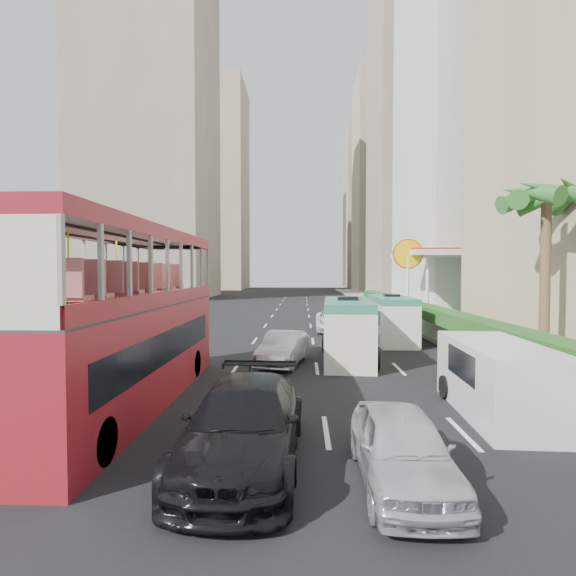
{
  "coord_description": "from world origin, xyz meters",
  "views": [
    {
      "loc": [
        -0.96,
        -12.5,
        3.78
      ],
      "look_at": [
        -1.5,
        4.0,
        3.2
      ],
      "focal_mm": 28.0,
      "sensor_mm": 36.0,
      "label": 1
    }
  ],
  "objects_px": {
    "car_black": "(244,463)",
    "minibus_near": "(348,330)",
    "double_decker_bus": "(125,316)",
    "car_silver_lane_b": "(402,484)",
    "shell_station": "(442,285)",
    "palm_tree": "(545,283)",
    "panel_van_far": "(381,314)",
    "van_asset": "(334,331)",
    "car_silver_lane_a": "(283,365)",
    "minibus_far": "(391,319)",
    "panel_van_near": "(498,379)"
  },
  "relations": [
    {
      "from": "car_black",
      "to": "minibus_near",
      "type": "bearing_deg",
      "value": 75.06
    },
    {
      "from": "double_decker_bus",
      "to": "car_black",
      "type": "distance_m",
      "value": 5.98
    },
    {
      "from": "car_silver_lane_b",
      "to": "shell_station",
      "type": "distance_m",
      "value": 29.2
    },
    {
      "from": "palm_tree",
      "to": "shell_station",
      "type": "relative_size",
      "value": 0.8
    },
    {
      "from": "minibus_near",
      "to": "panel_van_far",
      "type": "bearing_deg",
      "value": 77.23
    },
    {
      "from": "double_decker_bus",
      "to": "panel_van_far",
      "type": "relative_size",
      "value": 2.42
    },
    {
      "from": "van_asset",
      "to": "shell_station",
      "type": "relative_size",
      "value": 0.62
    },
    {
      "from": "car_silver_lane_a",
      "to": "minibus_far",
      "type": "relative_size",
      "value": 0.73
    },
    {
      "from": "car_silver_lane_a",
      "to": "car_black",
      "type": "relative_size",
      "value": 0.75
    },
    {
      "from": "car_black",
      "to": "minibus_near",
      "type": "distance_m",
      "value": 10.99
    },
    {
      "from": "shell_station",
      "to": "double_decker_bus",
      "type": "bearing_deg",
      "value": -124.82
    },
    {
      "from": "panel_van_near",
      "to": "shell_station",
      "type": "relative_size",
      "value": 0.6
    },
    {
      "from": "car_silver_lane_a",
      "to": "car_silver_lane_b",
      "type": "relative_size",
      "value": 1.04
    },
    {
      "from": "double_decker_bus",
      "to": "car_silver_lane_a",
      "type": "height_order",
      "value": "double_decker_bus"
    },
    {
      "from": "van_asset",
      "to": "palm_tree",
      "type": "distance_m",
      "value": 14.38
    },
    {
      "from": "panel_van_near",
      "to": "car_silver_lane_b",
      "type": "bearing_deg",
      "value": -127.71
    },
    {
      "from": "minibus_near",
      "to": "palm_tree",
      "type": "height_order",
      "value": "palm_tree"
    },
    {
      "from": "double_decker_bus",
      "to": "minibus_near",
      "type": "xyz_separation_m",
      "value": [
        6.97,
        6.7,
        -1.23
      ]
    },
    {
      "from": "minibus_near",
      "to": "car_silver_lane_a",
      "type": "bearing_deg",
      "value": -156.54
    },
    {
      "from": "minibus_far",
      "to": "palm_tree",
      "type": "distance_m",
      "value": 9.17
    },
    {
      "from": "van_asset",
      "to": "minibus_near",
      "type": "distance_m",
      "value": 9.63
    },
    {
      "from": "double_decker_bus",
      "to": "palm_tree",
      "type": "bearing_deg",
      "value": 16.16
    },
    {
      "from": "minibus_near",
      "to": "minibus_far",
      "type": "bearing_deg",
      "value": 64.8
    },
    {
      "from": "panel_van_near",
      "to": "double_decker_bus",
      "type": "bearing_deg",
      "value": 179.28
    },
    {
      "from": "minibus_near",
      "to": "shell_station",
      "type": "relative_size",
      "value": 0.73
    },
    {
      "from": "double_decker_bus",
      "to": "shell_station",
      "type": "bearing_deg",
      "value": 55.18
    },
    {
      "from": "van_asset",
      "to": "panel_van_near",
      "type": "relative_size",
      "value": 1.04
    },
    {
      "from": "car_silver_lane_b",
      "to": "palm_tree",
      "type": "bearing_deg",
      "value": 50.79
    },
    {
      "from": "minibus_far",
      "to": "palm_tree",
      "type": "bearing_deg",
      "value": -63.14
    },
    {
      "from": "car_silver_lane_b",
      "to": "van_asset",
      "type": "bearing_deg",
      "value": 89.28
    },
    {
      "from": "van_asset",
      "to": "minibus_far",
      "type": "bearing_deg",
      "value": -55.53
    },
    {
      "from": "panel_van_far",
      "to": "car_black",
      "type": "bearing_deg",
      "value": -106.46
    },
    {
      "from": "double_decker_bus",
      "to": "car_silver_lane_b",
      "type": "bearing_deg",
      "value": -33.93
    },
    {
      "from": "van_asset",
      "to": "panel_van_far",
      "type": "relative_size",
      "value": 1.09
    },
    {
      "from": "van_asset",
      "to": "minibus_far",
      "type": "xyz_separation_m",
      "value": [
        2.82,
        -4.24,
        1.23
      ]
    },
    {
      "from": "car_silver_lane_b",
      "to": "car_black",
      "type": "xyz_separation_m",
      "value": [
        -2.92,
        0.8,
        0.0
      ]
    },
    {
      "from": "car_silver_lane_b",
      "to": "panel_van_far",
      "type": "relative_size",
      "value": 0.86
    },
    {
      "from": "car_silver_lane_b",
      "to": "minibus_near",
      "type": "bearing_deg",
      "value": 89.15
    },
    {
      "from": "panel_van_near",
      "to": "car_silver_lane_a",
      "type": "bearing_deg",
      "value": 135.85
    },
    {
      "from": "minibus_near",
      "to": "panel_van_far",
      "type": "xyz_separation_m",
      "value": [
        3.56,
        12.15,
        -0.39
      ]
    },
    {
      "from": "palm_tree",
      "to": "panel_van_near",
      "type": "bearing_deg",
      "value": -128.21
    },
    {
      "from": "minibus_far",
      "to": "palm_tree",
      "type": "height_order",
      "value": "palm_tree"
    },
    {
      "from": "car_black",
      "to": "minibus_far",
      "type": "bearing_deg",
      "value": 70.65
    },
    {
      "from": "car_silver_lane_b",
      "to": "panel_van_far",
      "type": "distance_m",
      "value": 23.74
    },
    {
      "from": "car_silver_lane_a",
      "to": "car_black",
      "type": "xyz_separation_m",
      "value": [
        -0.36,
        -9.49,
        0.0
      ]
    },
    {
      "from": "minibus_near",
      "to": "minibus_far",
      "type": "xyz_separation_m",
      "value": [
        2.91,
        5.3,
        -0.06
      ]
    },
    {
      "from": "van_asset",
      "to": "palm_tree",
      "type": "relative_size",
      "value": 0.78
    },
    {
      "from": "car_silver_lane_b",
      "to": "shell_station",
      "type": "height_order",
      "value": "shell_station"
    },
    {
      "from": "van_asset",
      "to": "shell_station",
      "type": "xyz_separation_m",
      "value": [
        8.94,
        6.76,
        2.75
      ]
    },
    {
      "from": "minibus_near",
      "to": "palm_tree",
      "type": "distance_m",
      "value": 7.64
    }
  ]
}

